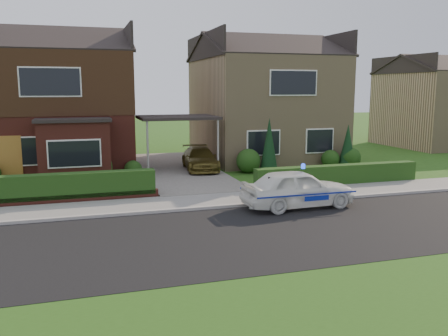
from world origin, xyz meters
name	(u,v)px	position (x,y,z in m)	size (l,w,h in m)	color
ground	(255,234)	(0.00, 0.00, 0.00)	(120.00, 120.00, 0.00)	#244C14
road	(255,234)	(0.00, 0.00, 0.00)	(60.00, 6.00, 0.02)	black
kerb	(224,207)	(0.00, 3.05, 0.06)	(60.00, 0.16, 0.12)	#9E9993
sidewalk	(216,200)	(0.00, 4.10, 0.05)	(60.00, 2.00, 0.10)	slate
grass_verge	(349,310)	(0.00, -5.00, 0.00)	(60.00, 4.00, 0.01)	#244C14
driveway	(178,170)	(0.00, 11.00, 0.06)	(3.80, 12.00, 0.12)	#666059
house_left	(55,95)	(-5.78, 13.90, 3.81)	(7.50, 9.53, 7.25)	maroon
house_right	(264,96)	(5.80, 13.99, 3.66)	(7.50, 8.06, 7.25)	tan
carport_link	(177,118)	(0.00, 10.95, 2.66)	(3.80, 3.00, 2.77)	black
dwarf_wall	(51,200)	(-5.80, 5.30, 0.18)	(7.70, 0.25, 0.36)	maroon
hedge_left	(51,204)	(-5.80, 5.45, 0.00)	(7.50, 0.55, 0.90)	#143510
hedge_right	(337,186)	(5.80, 5.35, 0.00)	(7.50, 0.55, 0.80)	#143510
shrub_left_mid	(97,167)	(-4.00, 9.30, 0.66)	(1.32, 1.32, 1.32)	#143510
shrub_left_near	(133,169)	(-2.40, 9.60, 0.42)	(0.84, 0.84, 0.84)	#143510
shrub_right_near	(248,161)	(3.20, 9.40, 0.60)	(1.20, 1.20, 1.20)	#143510
shrub_right_mid	(330,159)	(7.80, 9.50, 0.48)	(0.96, 0.96, 0.96)	#143510
shrub_right_far	(350,158)	(8.80, 9.20, 0.54)	(1.08, 1.08, 1.08)	#143510
conifer_a	(269,147)	(4.20, 9.20, 1.30)	(0.90, 0.90, 2.60)	black
conifer_b	(348,147)	(8.60, 9.20, 1.10)	(0.90, 0.90, 2.20)	black
neighbour_right	(437,110)	(20.00, 16.00, 2.60)	(6.50, 7.00, 5.20)	tan
police_car	(298,189)	(2.48, 2.40, 0.67)	(3.63, 4.00, 1.51)	white
driveway_car	(200,159)	(1.00, 10.41, 0.66)	(1.52, 3.74, 1.09)	brown
potted_plant_a	(48,179)	(-6.07, 8.64, 0.35)	(0.36, 0.25, 0.69)	gray
potted_plant_b	(67,190)	(-5.26, 6.23, 0.34)	(0.37, 0.30, 0.68)	gray
potted_plant_c	(121,186)	(-3.27, 6.00, 0.40)	(0.44, 0.44, 0.79)	gray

